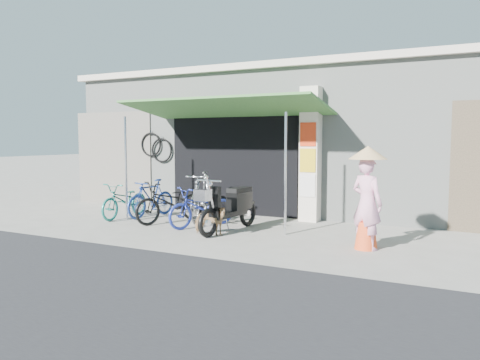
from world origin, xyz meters
The scene contains 14 objects.
ground centered at (0.00, 0.00, 0.00)m, with size 80.00×80.00×0.00m, color gray.
road_strip centered at (0.00, -4.50, 0.01)m, with size 80.00×6.00×0.01m, color #2A2A2C.
bicycle_shop centered at (0.00, 5.09, 1.83)m, with size 12.30×5.30×3.66m.
shop_pillar centered at (0.85, 2.45, 1.50)m, with size 0.42×0.44×3.00m.
awning centered at (-0.90, 1.63, 2.51)m, with size 4.60×1.88×2.72m.
neighbour_left centered at (-5.00, 2.59, 1.30)m, with size 2.60×0.06×2.60m, color #6B665B.
bike_teal centered at (-3.16, 0.89, 0.42)m, with size 0.55×1.58×0.83m, color #1A786B.
bike_blue centered at (-2.68, 1.24, 0.45)m, with size 0.42×1.49×0.89m, color navy.
bike_black centered at (-1.83, 0.85, 0.46)m, with size 0.61×1.76×0.92m, color black.
bike_silver centered at (-1.40, 1.44, 0.55)m, with size 0.52×1.85×1.11m, color #A1A1A6.
bike_navy centered at (-0.94, 0.71, 0.43)m, with size 0.57×1.63×0.85m, color navy.
street_dog centered at (-0.36, 0.02, 0.29)m, with size 0.31×0.68×0.58m, color tan.
moped centered at (-0.20, 0.57, 0.50)m, with size 0.57×1.92×1.09m.
nun centered at (2.55, 0.24, 0.86)m, with size 0.67×0.64×1.73m.
Camera 1 is at (4.13, -7.62, 1.84)m, focal length 35.00 mm.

